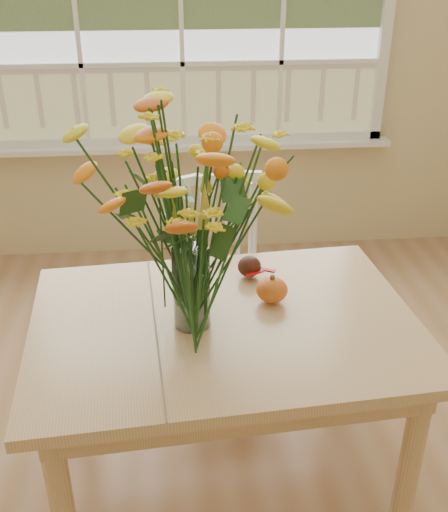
{
  "coord_description": "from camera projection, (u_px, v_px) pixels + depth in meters",
  "views": [
    {
      "loc": [
        -0.09,
        -1.2,
        1.73
      ],
      "look_at": [
        0.06,
        0.42,
        0.88
      ],
      "focal_mm": 42.0,
      "sensor_mm": 36.0,
      "label": 1
    }
  ],
  "objects": [
    {
      "name": "wall_back",
      "position": [
        181.0,
        24.0,
        3.23
      ],
      "size": [
        4.0,
        0.02,
        2.7
      ],
      "primitive_type": "cube",
      "color": "beige",
      "rests_on": "floor"
    },
    {
      "name": "dining_table",
      "position": [
        225.0,
        343.0,
        1.97
      ],
      "size": [
        1.29,
        0.97,
        0.66
      ],
      "rotation": [
        0.0,
        0.0,
        0.07
      ],
      "color": "tan",
      "rests_on": "floor"
    },
    {
      "name": "windsor_chair",
      "position": [
        220.0,
        268.0,
        2.59
      ],
      "size": [
        0.46,
        0.45,
        0.87
      ],
      "rotation": [
        0.0,
        0.0,
        0.18
      ],
      "color": "white",
      "rests_on": "floor"
    },
    {
      "name": "flower_vase",
      "position": [
        189.0,
        210.0,
        1.72
      ],
      "size": [
        0.55,
        0.55,
        0.65
      ],
      "color": "white",
      "rests_on": "dining_table"
    },
    {
      "name": "pumpkin",
      "position": [
        272.0,
        291.0,
        2.0
      ],
      "size": [
        0.11,
        0.11,
        0.08
      ],
      "primitive_type": "ellipsoid",
      "color": "#C15416",
      "rests_on": "dining_table"
    },
    {
      "name": "turkey_figurine",
      "position": [
        195.0,
        284.0,
        2.03
      ],
      "size": [
        0.1,
        0.08,
        0.12
      ],
      "rotation": [
        0.0,
        0.0,
        0.16
      ],
      "color": "#CCB78C",
      "rests_on": "dining_table"
    },
    {
      "name": "dark_gourd",
      "position": [
        249.0,
        267.0,
        2.16
      ],
      "size": [
        0.13,
        0.08,
        0.08
      ],
      "color": "#38160F",
      "rests_on": "dining_table"
    }
  ]
}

